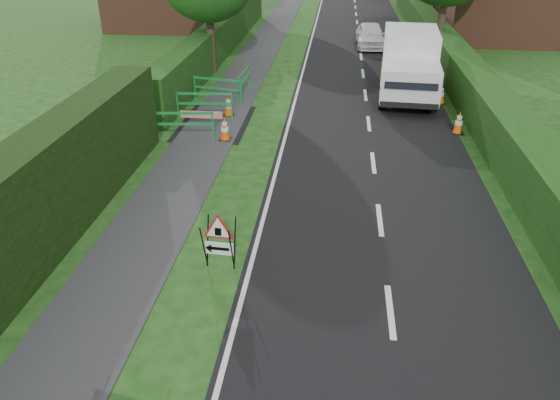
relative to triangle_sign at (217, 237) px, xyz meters
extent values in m
plane|color=#163F12|center=(1.01, -2.09, -0.76)|extent=(120.00, 120.00, 0.00)
cube|color=black|center=(3.51, 32.91, -0.75)|extent=(6.00, 90.00, 0.02)
cube|color=#2D2D30|center=(-1.99, 32.91, -0.75)|extent=(2.00, 90.00, 0.02)
cube|color=#14380F|center=(-3.99, 19.91, -0.76)|extent=(1.00, 24.00, 1.80)
cube|color=#14380F|center=(7.51, 13.91, -0.76)|extent=(1.20, 50.00, 1.50)
cylinder|color=#2D2116|center=(-3.59, 15.91, 0.55)|extent=(0.36, 0.36, 2.62)
cylinder|color=#2D2116|center=(7.41, 19.91, 0.73)|extent=(0.36, 0.36, 2.97)
cylinder|color=black|center=(-0.27, -0.10, -0.20)|extent=(0.05, 0.34, 1.09)
cylinder|color=black|center=(-0.25, 0.17, -0.20)|extent=(0.05, 0.34, 1.09)
cylinder|color=black|center=(0.32, -0.15, -0.20)|extent=(0.05, 0.34, 1.09)
cylinder|color=black|center=(0.34, 0.13, -0.20)|extent=(0.05, 0.34, 1.09)
cube|color=white|center=(0.04, -0.01, -0.27)|extent=(0.61, 0.07, 0.29)
cube|color=black|center=(0.03, -0.02, -0.27)|extent=(0.43, 0.04, 0.07)
cone|color=black|center=(-0.20, 0.00, -0.27)|extent=(0.15, 0.19, 0.18)
cube|color=black|center=(0.03, -0.03, 0.14)|extent=(0.14, 0.02, 0.18)
cube|color=silver|center=(5.24, 13.82, 0.72)|extent=(2.40, 3.61, 2.07)
cube|color=silver|center=(5.04, 11.21, 0.32)|extent=(2.31, 2.39, 1.26)
cube|color=black|center=(4.96, 10.14, 0.63)|extent=(1.90, 0.39, 0.58)
cube|color=yellow|center=(4.09, 12.90, -0.10)|extent=(0.43, 5.28, 0.26)
cube|color=yellow|center=(6.24, 12.74, -0.10)|extent=(0.43, 5.28, 0.26)
cube|color=black|center=(4.96, 10.15, -0.25)|extent=(2.10, 0.29, 0.21)
cylinder|color=black|center=(4.07, 11.23, -0.33)|extent=(0.32, 0.87, 0.86)
cylinder|color=black|center=(6.00, 11.08, -0.33)|extent=(0.32, 0.87, 0.86)
cylinder|color=black|center=(4.34, 14.67, -0.33)|extent=(0.32, 0.87, 0.86)
cylinder|color=black|center=(6.26, 14.52, -0.33)|extent=(0.32, 0.87, 0.86)
cube|color=black|center=(6.50, 8.78, -0.74)|extent=(0.38, 0.38, 0.04)
cone|color=#FB5907|center=(6.50, 8.78, -0.34)|extent=(0.32, 0.32, 0.75)
cylinder|color=white|center=(6.50, 8.78, -0.38)|extent=(0.25, 0.25, 0.14)
cylinder|color=white|center=(6.50, 8.78, -0.19)|extent=(0.17, 0.17, 0.10)
cube|color=black|center=(6.41, 12.12, -0.74)|extent=(0.38, 0.38, 0.04)
cone|color=#FB5907|center=(6.41, 12.12, -0.34)|extent=(0.32, 0.32, 0.75)
cylinder|color=white|center=(6.41, 12.12, -0.38)|extent=(0.25, 0.25, 0.14)
cylinder|color=white|center=(6.41, 12.12, -0.19)|extent=(0.17, 0.17, 0.10)
cube|color=black|center=(6.50, 14.04, -0.74)|extent=(0.38, 0.38, 0.04)
cone|color=#FB5907|center=(6.50, 14.04, -0.34)|extent=(0.32, 0.32, 0.75)
cylinder|color=white|center=(6.50, 14.04, -0.38)|extent=(0.25, 0.25, 0.14)
cylinder|color=white|center=(6.50, 14.04, -0.19)|extent=(0.17, 0.17, 0.10)
cube|color=black|center=(-1.30, 7.33, -0.74)|extent=(0.38, 0.38, 0.04)
cone|color=#FB5907|center=(-1.30, 7.33, -0.34)|extent=(0.32, 0.32, 0.75)
cylinder|color=white|center=(-1.30, 7.33, -0.38)|extent=(0.25, 0.25, 0.14)
cylinder|color=white|center=(-1.30, 7.33, -0.19)|extent=(0.17, 0.17, 0.10)
cube|color=black|center=(-1.65, 9.78, -0.74)|extent=(0.38, 0.38, 0.04)
cone|color=#FB5907|center=(-1.65, 9.78, -0.34)|extent=(0.32, 0.32, 0.75)
cylinder|color=white|center=(-1.65, 9.78, -0.38)|extent=(0.25, 0.25, 0.14)
cylinder|color=white|center=(-1.65, 9.78, -0.19)|extent=(0.17, 0.17, 0.10)
cube|color=#167D34|center=(-3.68, 7.10, -0.26)|extent=(0.05, 0.05, 1.00)
cube|color=#167D34|center=(-1.69, 7.31, -0.26)|extent=(0.05, 0.05, 1.00)
cube|color=#167D34|center=(-2.68, 7.20, 0.16)|extent=(1.99, 0.26, 0.08)
cube|color=#167D34|center=(-2.68, 7.20, -0.21)|extent=(1.99, 0.26, 0.08)
cube|color=#167D34|center=(-3.68, 7.10, -0.74)|extent=(0.10, 0.35, 0.04)
cube|color=#167D34|center=(-1.69, 7.31, -0.74)|extent=(0.10, 0.35, 0.04)
cube|color=#167D34|center=(-3.45, 9.37, -0.26)|extent=(0.05, 0.05, 1.00)
cube|color=#167D34|center=(-1.46, 9.46, -0.26)|extent=(0.05, 0.05, 1.00)
cube|color=#167D34|center=(-2.45, 9.42, 0.16)|extent=(2.00, 0.14, 0.08)
cube|color=#167D34|center=(-2.45, 9.42, -0.21)|extent=(2.00, 0.14, 0.08)
cube|color=#167D34|center=(-3.45, 9.37, -0.74)|extent=(0.08, 0.35, 0.04)
cube|color=#167D34|center=(-1.46, 9.46, -0.74)|extent=(0.08, 0.35, 0.04)
cube|color=#167D34|center=(-3.36, 11.61, -0.26)|extent=(0.06, 0.06, 1.00)
cube|color=#167D34|center=(-1.41, 11.16, -0.26)|extent=(0.06, 0.06, 1.00)
cube|color=#167D34|center=(-2.38, 11.38, 0.16)|extent=(1.96, 0.50, 0.08)
cube|color=#167D34|center=(-2.38, 11.38, -0.21)|extent=(1.96, 0.50, 0.08)
cube|color=#167D34|center=(-3.36, 11.61, -0.74)|extent=(0.14, 0.35, 0.04)
cube|color=#167D34|center=(-1.41, 11.16, -0.74)|extent=(0.14, 0.35, 0.04)
cube|color=#167D34|center=(-1.56, 11.49, -0.26)|extent=(0.05, 0.05, 1.00)
cube|color=#167D34|center=(-1.46, 13.49, -0.26)|extent=(0.05, 0.05, 1.00)
cube|color=#167D34|center=(-1.51, 12.49, 0.16)|extent=(0.15, 2.00, 0.08)
cube|color=#167D34|center=(-1.51, 12.49, -0.21)|extent=(0.15, 2.00, 0.08)
cube|color=#167D34|center=(-1.56, 11.49, -0.74)|extent=(0.35, 0.08, 0.04)
cube|color=#167D34|center=(-1.46, 13.49, -0.74)|extent=(0.35, 0.08, 0.04)
cube|color=red|center=(-2.36, 8.49, -0.76)|extent=(1.50, 0.04, 0.25)
imported|color=silver|center=(4.06, 22.40, -0.10)|extent=(1.64, 3.89, 1.31)
camera|label=1|loc=(2.30, -9.40, 5.88)|focal=35.00mm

